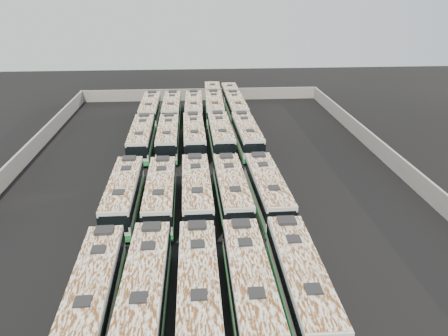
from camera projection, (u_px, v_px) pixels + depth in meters
The scene contains 22 objects.
ground at pixel (208, 176), 50.83m from camera, with size 140.00×140.00×0.00m, color black.
perimeter_wall at pixel (208, 167), 50.40m from camera, with size 45.20×73.20×2.20m.
bus_front_far_left at pixel (94, 292), 28.72m from camera, with size 2.95×12.63×3.54m.
bus_front_left at pixel (145, 289), 29.02m from camera, with size 2.86×12.83×3.61m.
bus_front_center at pixel (199, 286), 29.26m from camera, with size 2.70×12.74×3.59m.
bus_front_right at pixel (250, 285), 29.38m from camera, with size 2.80×12.90×3.63m.
bus_front_far_right at pixel (301, 281), 29.72m from camera, with size 2.85×13.00×3.66m.
bus_midfront_far_left at pixel (124, 194), 42.18m from camera, with size 2.81×12.79×3.60m.
bus_midfront_left at pixel (161, 194), 42.23m from camera, with size 2.78×12.66×3.56m.
bus_midfront_center at pixel (197, 192), 42.46m from camera, with size 2.94×13.07×3.67m.
bus_midfront_right at pixel (232, 191), 42.75m from camera, with size 2.99×12.90×3.62m.
bus_midfront_far_right at pixel (267, 190), 42.92m from camera, with size 3.05×13.06×3.67m.
bus_midback_far_left at pixel (142, 138), 57.69m from camera, with size 2.87×12.79×3.60m.
bus_midback_left at pixel (168, 137), 57.99m from camera, with size 2.74×12.62×3.55m.
bus_midback_center at pixel (194, 136), 58.19m from camera, with size 2.96×13.00×3.65m.
bus_midback_right at pixel (221, 135), 58.48m from camera, with size 2.97×13.18×3.71m.
bus_midback_far_right at pixel (247, 135), 58.58m from camera, with size 3.03×12.99×3.65m.
bus_back_far_left at pixel (150, 109), 70.88m from camera, with size 2.79×12.91×3.64m.
bus_back_left at pixel (172, 109), 71.27m from camera, with size 2.74×12.79×3.60m.
bus_back_center at pixel (194, 108), 71.40m from camera, with size 2.87×12.99×3.66m.
bus_back_right at pixel (214, 103), 74.76m from camera, with size 3.15×20.46×3.70m.
bus_back_far_right at pixel (234, 103), 75.02m from camera, with size 2.97×19.58×3.54m.
Camera 1 is at (-1.46, -46.53, 20.51)m, focal length 35.00 mm.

